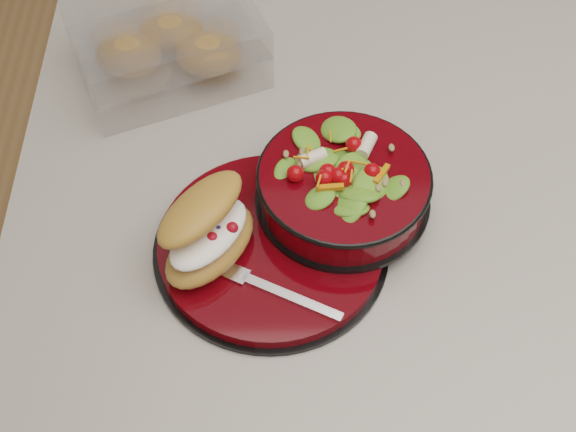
{
  "coord_description": "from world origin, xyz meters",
  "views": [
    {
      "loc": [
        -0.29,
        -0.63,
        1.67
      ],
      "look_at": [
        -0.28,
        -0.08,
        0.94
      ],
      "focal_mm": 50.0,
      "sensor_mm": 36.0,
      "label": 1
    }
  ],
  "objects_px": {
    "salad_bowl": "(344,183)",
    "fork": "(274,290)",
    "island_counter": "(453,347)",
    "dinner_plate": "(272,246)",
    "pastry_box": "(168,45)",
    "croissant": "(209,231)"
  },
  "relations": [
    {
      "from": "island_counter",
      "to": "fork",
      "type": "bearing_deg",
      "value": -150.61
    },
    {
      "from": "island_counter",
      "to": "salad_bowl",
      "type": "height_order",
      "value": "salad_bowl"
    },
    {
      "from": "island_counter",
      "to": "pastry_box",
      "type": "bearing_deg",
      "value": 154.72
    },
    {
      "from": "croissant",
      "to": "fork",
      "type": "bearing_deg",
      "value": -91.41
    },
    {
      "from": "salad_bowl",
      "to": "pastry_box",
      "type": "relative_size",
      "value": 0.73
    },
    {
      "from": "island_counter",
      "to": "pastry_box",
      "type": "distance_m",
      "value": 0.69
    },
    {
      "from": "croissant",
      "to": "salad_bowl",
      "type": "bearing_deg",
      "value": -29.25
    },
    {
      "from": "dinner_plate",
      "to": "pastry_box",
      "type": "height_order",
      "value": "pastry_box"
    },
    {
      "from": "croissant",
      "to": "pastry_box",
      "type": "bearing_deg",
      "value": 48.88
    },
    {
      "from": "island_counter",
      "to": "dinner_plate",
      "type": "bearing_deg",
      "value": -161.22
    },
    {
      "from": "salad_bowl",
      "to": "fork",
      "type": "distance_m",
      "value": 0.15
    },
    {
      "from": "island_counter",
      "to": "pastry_box",
      "type": "height_order",
      "value": "pastry_box"
    },
    {
      "from": "dinner_plate",
      "to": "fork",
      "type": "bearing_deg",
      "value": -88.07
    },
    {
      "from": "dinner_plate",
      "to": "fork",
      "type": "height_order",
      "value": "fork"
    },
    {
      "from": "dinner_plate",
      "to": "salad_bowl",
      "type": "bearing_deg",
      "value": 34.29
    },
    {
      "from": "island_counter",
      "to": "dinner_plate",
      "type": "relative_size",
      "value": 4.54
    },
    {
      "from": "croissant",
      "to": "fork",
      "type": "distance_m",
      "value": 0.1
    },
    {
      "from": "dinner_plate",
      "to": "fork",
      "type": "relative_size",
      "value": 1.93
    },
    {
      "from": "salad_bowl",
      "to": "fork",
      "type": "bearing_deg",
      "value": -123.63
    },
    {
      "from": "salad_bowl",
      "to": "fork",
      "type": "height_order",
      "value": "salad_bowl"
    },
    {
      "from": "island_counter",
      "to": "fork",
      "type": "xyz_separation_m",
      "value": [
        -0.3,
        -0.17,
        0.47
      ]
    },
    {
      "from": "fork",
      "to": "pastry_box",
      "type": "xyz_separation_m",
      "value": [
        -0.14,
        0.37,
        0.02
      ]
    }
  ]
}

